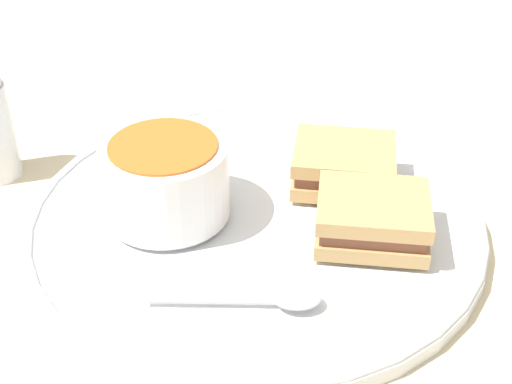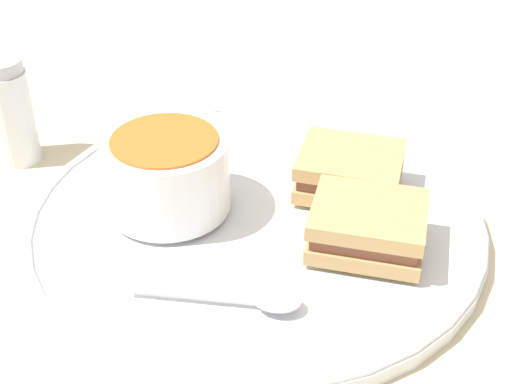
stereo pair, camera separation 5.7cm
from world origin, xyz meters
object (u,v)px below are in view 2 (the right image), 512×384
Objects in this scene: sandwich_half_near at (368,226)px; soup_bowl at (167,173)px; sandwich_half_far at (350,171)px; spoon at (262,300)px; salt_shaker at (11,112)px.

soup_bowl is at bearing -142.29° from sandwich_half_near.
soup_bowl is at bearing -114.73° from sandwich_half_far.
sandwich_half_far is at bearing 70.03° from spoon.
soup_bowl is 0.15m from sandwich_half_far.
soup_bowl reaches higher than spoon.
sandwich_half_far is at bearing 149.94° from sandwich_half_near.
salt_shaker is (-0.17, -0.07, 0.00)m from soup_bowl.
soup_bowl is 0.91× the size of sandwich_half_far.
sandwich_half_near reaches higher than spoon.
sandwich_half_far is at bearing 41.91° from salt_shaker.
spoon is at bearing -0.91° from soup_bowl.
salt_shaker is (-0.23, -0.21, 0.01)m from sandwich_half_far.
soup_bowl is at bearing 130.99° from spoon.
spoon is 0.32m from salt_shaker.
sandwich_half_far is (-0.07, 0.04, 0.00)m from sandwich_half_near.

